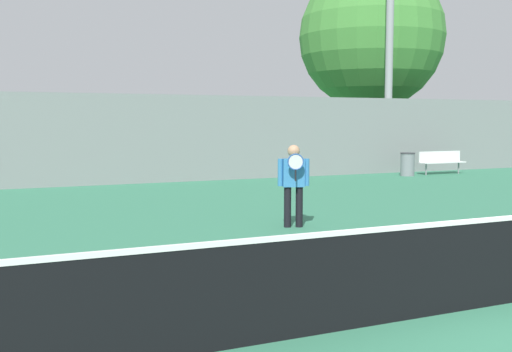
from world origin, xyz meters
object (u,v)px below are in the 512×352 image
object	(u,v)px
bench_courtside_near	(441,160)
light_pole_near_left	(390,30)
tennis_net	(474,263)
tennis_player	(294,180)
tree_dark_dense	(371,37)
trash_bin	(407,164)

from	to	relation	value
bench_courtside_near	light_pole_near_left	xyz separation A→B (m)	(-1.48, 1.41, 4.99)
light_pole_near_left	tennis_net	bearing A→B (deg)	-123.06
tennis_player	bench_courtside_near	bearing A→B (deg)	56.60
light_pole_near_left	tree_dark_dense	xyz separation A→B (m)	(1.80, 3.84, 0.29)
tennis_net	tennis_player	xyz separation A→B (m)	(0.52, 5.29, 0.41)
light_pole_near_left	tree_dark_dense	bearing A→B (deg)	64.94
light_pole_near_left	bench_courtside_near	bearing A→B (deg)	-43.74
light_pole_near_left	trash_bin	distance (m)	5.32
tennis_player	light_pole_near_left	world-z (taller)	light_pole_near_left
tree_dark_dense	bench_courtside_near	bearing A→B (deg)	-93.46
trash_bin	light_pole_near_left	bearing A→B (deg)	84.31
tennis_net	tennis_player	distance (m)	5.33
trash_bin	tennis_net	bearing A→B (deg)	-125.46
bench_courtside_near	tennis_net	bearing A→B (deg)	-129.80
bench_courtside_near	tree_dark_dense	distance (m)	7.46
tennis_player	bench_courtside_near	xyz separation A→B (m)	(10.44, 7.87, -0.37)
tree_dark_dense	tennis_net	bearing A→B (deg)	-121.49
bench_courtside_near	tree_dark_dense	xyz separation A→B (m)	(0.32, 5.26, 5.28)
light_pole_near_left	trash_bin	world-z (taller)	light_pole_near_left
tennis_net	light_pole_near_left	distance (m)	18.10
tennis_net	light_pole_near_left	bearing A→B (deg)	56.94
trash_bin	tree_dark_dense	distance (m)	7.81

